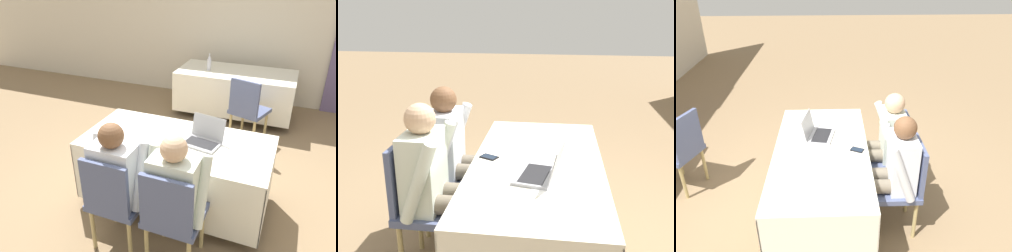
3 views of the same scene
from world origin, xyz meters
TOP-DOWN VIEW (x-y plane):
  - ground_plane at (0.00, 0.00)m, footprint 24.00×24.00m
  - conference_table_near at (0.00, 0.00)m, footprint 1.80×0.89m
  - laptop at (0.25, 0.04)m, footprint 0.37×0.33m
  - cell_phone at (-0.03, -0.34)m, footprint 0.12×0.14m
  - paper_beside_laptop at (0.56, -0.23)m, footprint 0.31×0.35m
  - paper_centre_table at (0.42, 0.14)m, footprint 0.30×0.35m
  - chair_near_left at (-0.25, -0.75)m, footprint 0.44×0.44m
  - chair_near_right at (0.25, -0.75)m, footprint 0.44×0.44m
  - chair_far_spare at (0.42, 1.54)m, footprint 0.56×0.56m
  - person_checkered_shirt at (-0.25, -0.65)m, footprint 0.50×0.52m
  - person_white_shirt at (0.25, -0.65)m, footprint 0.50×0.52m

SIDE VIEW (x-z plane):
  - ground_plane at x=0.00m, z-range 0.00..0.00m
  - chair_near_left at x=-0.25m, z-range 0.05..0.98m
  - chair_near_right at x=0.25m, z-range 0.05..0.98m
  - chair_far_spare at x=0.42m, z-range 0.05..0.98m
  - conference_table_near at x=0.00m, z-range 0.20..0.92m
  - person_checkered_shirt at x=-0.25m, z-range 0.08..1.27m
  - person_white_shirt at x=0.25m, z-range 0.08..1.27m
  - paper_beside_laptop at x=0.56m, z-range 0.73..0.73m
  - paper_centre_table at x=0.42m, z-range 0.73..0.73m
  - cell_phone at x=-0.03m, z-range 0.73..0.74m
  - laptop at x=0.25m, z-range 0.66..0.89m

